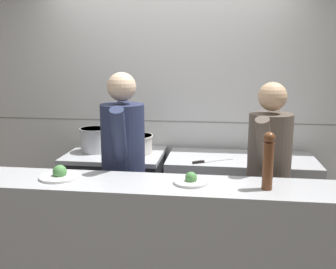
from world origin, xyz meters
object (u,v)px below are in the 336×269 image
Objects in this scene: sauce_pot at (135,144)px; chef_head_cook at (124,167)px; pepper_mill at (268,160)px; chefs_knife at (209,161)px; plated_dish_main at (60,175)px; chef_sous at (268,176)px; mixing_bowl_steel at (271,154)px; plated_dish_appetiser at (191,181)px; stock_pot at (95,139)px; oven_range at (117,197)px.

chef_head_cook is at bearing -86.29° from sauce_pot.
chefs_knife is at bearing 111.99° from pepper_mill.
chefs_knife is at bearing 42.28° from plated_dish_main.
chef_sous is at bearing -26.47° from sauce_pot.
chefs_knife is 0.61m from chef_sous.
sauce_pot is at bearing 179.61° from mixing_bowl_steel.
plated_dish_main is 1.56m from chef_sous.
plated_dish_main is (-0.29, -1.10, 0.02)m from sauce_pot.
plated_dish_appetiser is (0.62, -1.09, 0.02)m from sauce_pot.
chef_head_cook is at bearing 140.85° from plated_dish_appetiser.
stock_pot is 0.17× the size of chef_sous.
stock_pot is 0.77m from chef_head_cook.
pepper_mill reaches higher than chefs_knife.
chef_head_cook reaches higher than mixing_bowl_steel.
chefs_knife is 0.98× the size of pepper_mill.
sauce_pot is 1.27m from mixing_bowl_steel.
plated_dish_appetiser is at bearing -119.33° from chef_sous.
plated_dish_appetiser is at bearing -46.54° from chef_head_cook.
oven_range is 3.26× the size of plated_dish_main.
sauce_pot reaches higher than oven_range.
chefs_knife is (1.11, -0.19, -0.12)m from stock_pot.
oven_range is 0.57m from sauce_pot.
pepper_mill is at bearing -1.99° from plated_dish_main.
mixing_bowl_steel is 1.17m from pepper_mill.
pepper_mill is at bearing -5.92° from plated_dish_appetiser.
chef_head_cook reaches higher than stock_pot.
sauce_pot reaches higher than mixing_bowl_steel.
sauce_pot is 1.13m from plated_dish_main.
plated_dish_appetiser is 0.74m from chef_head_cook.
pepper_mill is 1.20m from chef_head_cook.
chefs_knife is at bearing -11.06° from oven_range.
oven_range is at bearing 138.70° from pepper_mill.
stock_pot is at bearing 177.97° from chef_sous.
pepper_mill reaches higher than plated_dish_appetiser.
chef_head_cook is (0.44, -0.63, -0.08)m from stock_pot.
chef_sous reaches higher than oven_range.
plated_dish_main is (0.11, -1.10, -0.01)m from stock_pot.
mixing_bowl_steel is 1.37m from chef_head_cook.
plated_dish_main is 0.58m from chef_head_cook.
oven_range is 3.26× the size of stock_pot.
mixing_bowl_steel is 0.81× the size of pepper_mill.
mixing_bowl_steel is 0.58m from chefs_knife.
mixing_bowl_steel reaches higher than chefs_knife.
sauce_pot reaches higher than chefs_knife.
chefs_knife is (-0.56, -0.18, -0.03)m from mixing_bowl_steel.
chef_head_cook reaches higher than chefs_knife.
chef_head_cook is (0.24, -0.62, 0.49)m from oven_range.
chef_head_cook is at bearing -54.98° from stock_pot.
mixing_bowl_steel is at bearing -0.39° from sauce_pot.
plated_dish_appetiser is 0.14× the size of chef_head_cook.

